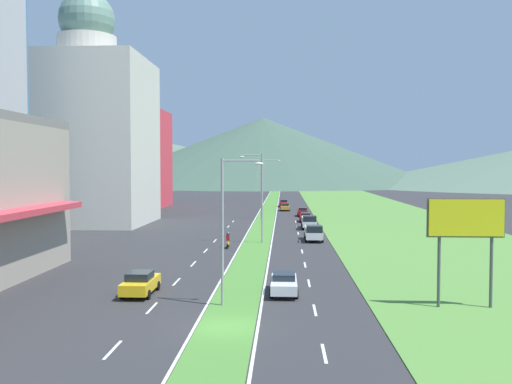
% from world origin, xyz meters
% --- Properties ---
extents(ground_plane, '(600.00, 600.00, 0.00)m').
position_xyz_m(ground_plane, '(0.00, 0.00, 0.00)').
color(ground_plane, '#2D2D30').
extents(grass_median, '(3.20, 240.00, 0.06)m').
position_xyz_m(grass_median, '(0.00, 60.00, 0.03)').
color(grass_median, '#477F33').
rests_on(grass_median, ground_plane).
extents(grass_verge_right, '(24.00, 240.00, 0.06)m').
position_xyz_m(grass_verge_right, '(20.60, 60.00, 0.03)').
color(grass_verge_right, '#518438').
rests_on(grass_verge_right, ground_plane).
extents(lane_dash_left_2, '(0.16, 2.80, 0.01)m').
position_xyz_m(lane_dash_left_2, '(-5.10, -3.97, 0.01)').
color(lane_dash_left_2, silver).
rests_on(lane_dash_left_2, ground_plane).
extents(lane_dash_left_3, '(0.16, 2.80, 0.01)m').
position_xyz_m(lane_dash_left_3, '(-5.10, 4.05, 0.01)').
color(lane_dash_left_3, silver).
rests_on(lane_dash_left_3, ground_plane).
extents(lane_dash_left_4, '(0.16, 2.80, 0.01)m').
position_xyz_m(lane_dash_left_4, '(-5.10, 12.06, 0.01)').
color(lane_dash_left_4, silver).
rests_on(lane_dash_left_4, ground_plane).
extents(lane_dash_left_5, '(0.16, 2.80, 0.01)m').
position_xyz_m(lane_dash_left_5, '(-5.10, 20.08, 0.01)').
color(lane_dash_left_5, silver).
rests_on(lane_dash_left_5, ground_plane).
extents(lane_dash_left_6, '(0.16, 2.80, 0.01)m').
position_xyz_m(lane_dash_left_6, '(-5.10, 28.10, 0.01)').
color(lane_dash_left_6, silver).
rests_on(lane_dash_left_6, ground_plane).
extents(lane_dash_left_7, '(0.16, 2.80, 0.01)m').
position_xyz_m(lane_dash_left_7, '(-5.10, 36.11, 0.01)').
color(lane_dash_left_7, silver).
rests_on(lane_dash_left_7, ground_plane).
extents(lane_dash_left_8, '(0.16, 2.80, 0.01)m').
position_xyz_m(lane_dash_left_8, '(-5.10, 44.13, 0.01)').
color(lane_dash_left_8, silver).
rests_on(lane_dash_left_8, ground_plane).
extents(lane_dash_left_9, '(0.16, 2.80, 0.01)m').
position_xyz_m(lane_dash_left_9, '(-5.10, 52.14, 0.01)').
color(lane_dash_left_9, silver).
rests_on(lane_dash_left_9, ground_plane).
extents(lane_dash_left_10, '(0.16, 2.80, 0.01)m').
position_xyz_m(lane_dash_left_10, '(-5.10, 60.16, 0.01)').
color(lane_dash_left_10, silver).
rests_on(lane_dash_left_10, ground_plane).
extents(lane_dash_right_2, '(0.16, 2.80, 0.01)m').
position_xyz_m(lane_dash_right_2, '(5.10, -3.97, 0.01)').
color(lane_dash_right_2, silver).
rests_on(lane_dash_right_2, ground_plane).
extents(lane_dash_right_3, '(0.16, 2.80, 0.01)m').
position_xyz_m(lane_dash_right_3, '(5.10, 4.05, 0.01)').
color(lane_dash_right_3, silver).
rests_on(lane_dash_right_3, ground_plane).
extents(lane_dash_right_4, '(0.16, 2.80, 0.01)m').
position_xyz_m(lane_dash_right_4, '(5.10, 12.06, 0.01)').
color(lane_dash_right_4, silver).
rests_on(lane_dash_right_4, ground_plane).
extents(lane_dash_right_5, '(0.16, 2.80, 0.01)m').
position_xyz_m(lane_dash_right_5, '(5.10, 20.08, 0.01)').
color(lane_dash_right_5, silver).
rests_on(lane_dash_right_5, ground_plane).
extents(lane_dash_right_6, '(0.16, 2.80, 0.01)m').
position_xyz_m(lane_dash_right_6, '(5.10, 28.10, 0.01)').
color(lane_dash_right_6, silver).
rests_on(lane_dash_right_6, ground_plane).
extents(lane_dash_right_7, '(0.16, 2.80, 0.01)m').
position_xyz_m(lane_dash_right_7, '(5.10, 36.11, 0.01)').
color(lane_dash_right_7, silver).
rests_on(lane_dash_right_7, ground_plane).
extents(lane_dash_right_8, '(0.16, 2.80, 0.01)m').
position_xyz_m(lane_dash_right_8, '(5.10, 44.13, 0.01)').
color(lane_dash_right_8, silver).
rests_on(lane_dash_right_8, ground_plane).
extents(lane_dash_right_9, '(0.16, 2.80, 0.01)m').
position_xyz_m(lane_dash_right_9, '(5.10, 52.14, 0.01)').
color(lane_dash_right_9, silver).
rests_on(lane_dash_right_9, ground_plane).
extents(lane_dash_right_10, '(0.16, 2.80, 0.01)m').
position_xyz_m(lane_dash_right_10, '(5.10, 60.16, 0.01)').
color(lane_dash_right_10, silver).
rests_on(lane_dash_right_10, ground_plane).
extents(edge_line_median_left, '(0.16, 240.00, 0.01)m').
position_xyz_m(edge_line_median_left, '(-1.75, 60.00, 0.01)').
color(edge_line_median_left, silver).
rests_on(edge_line_median_left, ground_plane).
extents(edge_line_median_right, '(0.16, 240.00, 0.01)m').
position_xyz_m(edge_line_median_right, '(1.75, 60.00, 0.01)').
color(edge_line_median_right, silver).
rests_on(edge_line_median_right, ground_plane).
extents(domed_building, '(18.45, 18.45, 35.89)m').
position_xyz_m(domed_building, '(-27.31, 55.48, 14.45)').
color(domed_building, beige).
rests_on(domed_building, ground_plane).
extents(midrise_colored, '(15.60, 15.60, 21.39)m').
position_xyz_m(midrise_colored, '(-31.01, 92.90, 10.70)').
color(midrise_colored, '#D83847').
rests_on(midrise_colored, ground_plane).
extents(hill_far_left, '(215.94, 215.94, 22.86)m').
position_xyz_m(hill_far_left, '(-63.98, 282.48, 11.43)').
color(hill_far_left, '#516B56').
rests_on(hill_far_left, ground_plane).
extents(hill_far_center, '(179.48, 179.48, 34.71)m').
position_xyz_m(hill_far_center, '(-7.73, 262.24, 17.36)').
color(hill_far_center, '#3D5647').
rests_on(hill_far_center, ground_plane).
extents(street_lamp_near, '(2.71, 0.46, 9.41)m').
position_xyz_m(street_lamp_near, '(-0.44, 4.75, 5.38)').
color(street_lamp_near, '#99999E').
rests_on(street_lamp_near, ground_plane).
extents(street_lamp_mid, '(2.71, 0.31, 10.40)m').
position_xyz_m(street_lamp_mid, '(0.39, 34.33, 5.89)').
color(street_lamp_mid, '#99999E').
rests_on(street_lamp_mid, ground_plane).
extents(street_lamp_far, '(3.38, 0.52, 10.24)m').
position_xyz_m(street_lamp_far, '(-0.30, 63.93, 5.88)').
color(street_lamp_far, '#99999E').
rests_on(street_lamp_far, ground_plane).
extents(billboard_roadside, '(4.81, 0.28, 6.93)m').
position_xyz_m(billboard_roadside, '(14.52, 5.00, 5.28)').
color(billboard_roadside, '#4C4C51').
rests_on(billboard_roadside, ground_plane).
extents(car_0, '(1.93, 4.65, 1.44)m').
position_xyz_m(car_0, '(3.19, 8.50, 0.75)').
color(car_0, silver).
rests_on(car_0, ground_plane).
extents(car_1, '(1.86, 4.65, 1.45)m').
position_xyz_m(car_1, '(6.69, 60.10, 0.75)').
color(car_1, maroon).
rests_on(car_1, ground_plane).
extents(car_2, '(1.92, 4.25, 1.52)m').
position_xyz_m(car_2, '(3.44, 83.09, 0.77)').
color(car_2, '#C6842D').
rests_on(car_2, ground_plane).
extents(car_3, '(1.87, 4.43, 1.57)m').
position_xyz_m(car_3, '(6.59, 70.46, 0.79)').
color(car_3, maroon).
rests_on(car_3, ground_plane).
extents(car_4, '(1.94, 4.79, 1.57)m').
position_xyz_m(car_4, '(3.16, 94.74, 0.80)').
color(car_4, maroon).
rests_on(car_4, ground_plane).
extents(car_5, '(2.00, 4.55, 1.62)m').
position_xyz_m(car_5, '(-6.78, 7.71, 0.82)').
color(car_5, yellow).
rests_on(car_5, ground_plane).
extents(pickup_truck_0, '(2.18, 5.40, 2.00)m').
position_xyz_m(pickup_truck_0, '(6.81, 49.70, 0.98)').
color(pickup_truck_0, silver).
rests_on(pickup_truck_0, ground_plane).
extents(pickup_truck_1, '(2.18, 5.40, 2.00)m').
position_xyz_m(pickup_truck_1, '(6.76, 36.49, 0.98)').
color(pickup_truck_1, silver).
rests_on(pickup_truck_1, ground_plane).
extents(motorcycle_rider, '(0.36, 2.00, 1.80)m').
position_xyz_m(motorcycle_rider, '(-2.94, 30.20, 0.75)').
color(motorcycle_rider, black).
rests_on(motorcycle_rider, ground_plane).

